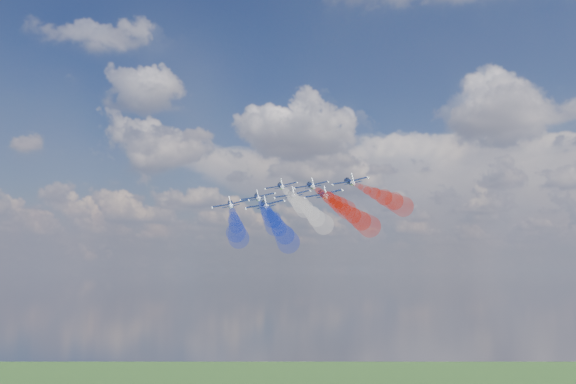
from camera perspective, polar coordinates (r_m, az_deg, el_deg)
The scene contains 16 objects.
jet_lead at distance 197.97m, azimuth -0.63°, elevation 0.52°, with size 10.55×13.18×3.52m, color black, non-canonical shape.
trail_lead at distance 170.36m, azimuth 0.41°, elevation -0.48°, with size 4.39×44.34×4.39m, color white, non-canonical shape.
jet_inner_left at distance 185.20m, azimuth -2.72°, elevation -0.47°, with size 10.55×13.18×3.52m, color black, non-canonical shape.
trail_inner_left at distance 157.55m, azimuth -1.97°, elevation -1.72°, with size 4.39×44.34×4.39m, color #172DC5, non-canonical shape.
jet_inner_right at distance 188.46m, azimuth 2.05°, elevation 0.57°, with size 10.55×13.18×3.52m, color black, non-canonical shape.
trail_inner_right at distance 161.06m, azimuth 3.60°, elevation -0.48°, with size 4.39×44.34×4.39m, color red, non-canonical shape.
jet_outer_left at distance 175.92m, azimuth -5.13°, elevation -1.10°, with size 10.55×13.18×3.52m, color black, non-canonical shape.
trail_outer_left at distance 148.25m, azimuth -4.78°, elevation -2.55°, with size 4.39×44.34×4.39m, color #172DC5, non-canonical shape.
jet_center_third at distance 177.84m, azimuth 0.36°, elevation -0.25°, with size 10.55×13.18×3.52m, color black, non-canonical shape.
trail_center_third at distance 150.36m, azimuth 1.71°, elevation -1.53°, with size 4.39×44.34×4.39m, color white, non-canonical shape.
jet_outer_right at distance 177.71m, azimuth 5.49°, elevation 0.92°, with size 10.55×13.18×3.52m, color black, non-canonical shape.
trail_outer_right at distance 150.66m, azimuth 7.77°, elevation -0.14°, with size 4.39×44.34×4.39m, color red, non-canonical shape.
jet_rear_left at distance 164.86m, azimuth -2.07°, elevation -1.15°, with size 10.55×13.18×3.52m, color black, non-canonical shape.
trail_rear_left at distance 137.30m, azimuth -1.07°, elevation -2.73°, with size 4.39×44.34×4.39m, color #172DC5, non-canonical shape.
jet_rear_right at distance 168.13m, azimuth 3.12°, elevation -0.22°, with size 10.55×13.18×3.52m, color black, non-canonical shape.
trail_rear_right at distance 140.89m, azimuth 5.10°, elevation -1.58°, with size 4.39×44.34×4.39m, color red, non-canonical shape.
Camera 1 is at (111.62, -155.64, 141.20)m, focal length 39.99 mm.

